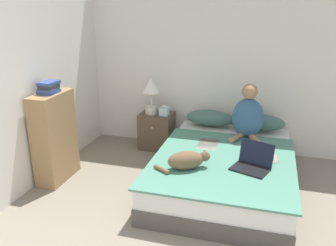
{
  "coord_description": "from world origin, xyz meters",
  "views": [
    {
      "loc": [
        0.39,
        -1.02,
        1.99
      ],
      "look_at": [
        -0.59,
        2.41,
        0.75
      ],
      "focal_mm": 38.0,
      "sensor_mm": 36.0,
      "label": 1
    }
  ],
  "objects": [
    {
      "name": "table_lamp",
      "position": [
        -1.12,
        3.41,
        0.83
      ],
      "size": [
        0.24,
        0.24,
        0.49
      ],
      "color": "beige",
      "rests_on": "nightstand"
    },
    {
      "name": "wall_side",
      "position": [
        -2.06,
        1.83,
        1.27
      ],
      "size": [
        0.05,
        4.66,
        2.55
      ],
      "color": "silver",
      "rests_on": "ground_plane"
    },
    {
      "name": "bookshelf",
      "position": [
        -1.88,
        2.23,
        0.51
      ],
      "size": [
        0.25,
        0.56,
        1.03
      ],
      "color": "#99754C",
      "rests_on": "ground_plane"
    },
    {
      "name": "nightstand",
      "position": [
        -1.05,
        3.43,
        0.25
      ],
      "size": [
        0.44,
        0.4,
        0.5
      ],
      "color": "brown",
      "rests_on": "ground_plane"
    },
    {
      "name": "wall_back",
      "position": [
        0.0,
        3.69,
        1.27
      ],
      "size": [
        5.07,
        0.05,
        2.55
      ],
      "color": "silver",
      "rests_on": "ground_plane"
    },
    {
      "name": "tissue_box",
      "position": [
        -0.92,
        3.38,
        0.56
      ],
      "size": [
        0.12,
        0.12,
        0.14
      ],
      "color": "silver",
      "rests_on": "nightstand"
    },
    {
      "name": "pillow_near",
      "position": [
        -0.31,
        3.45,
        0.5
      ],
      "size": [
        0.64,
        0.29,
        0.2
      ],
      "color": "#42665B",
      "rests_on": "bed"
    },
    {
      "name": "laptop_open",
      "position": [
        0.32,
        2.29,
        0.45
      ],
      "size": [
        0.43,
        0.4,
        0.25
      ],
      "rotation": [
        0.0,
        0.0,
        -0.35
      ],
      "color": "black",
      "rests_on": "bed"
    },
    {
      "name": "book_stack_top",
      "position": [
        -1.88,
        2.22,
        1.09
      ],
      "size": [
        0.2,
        0.24,
        0.13
      ],
      "color": "#334C8E",
      "rests_on": "bookshelf"
    },
    {
      "name": "bed",
      "position": [
        0.01,
        2.58,
        0.2
      ],
      "size": [
        1.46,
        2.06,
        0.4
      ],
      "color": "#4C4742",
      "rests_on": "ground_plane"
    },
    {
      "name": "cat_tabby",
      "position": [
        -0.31,
        2.1,
        0.49
      ],
      "size": [
        0.54,
        0.36,
        0.19
      ],
      "rotation": [
        0.0,
        0.0,
        0.51
      ],
      "color": "brown",
      "rests_on": "bed"
    },
    {
      "name": "person_sitting",
      "position": [
        0.2,
        3.14,
        0.67
      ],
      "size": [
        0.38,
        0.37,
        0.67
      ],
      "color": "#33567A",
      "rests_on": "bed"
    },
    {
      "name": "pillow_far",
      "position": [
        0.33,
        3.45,
        0.5
      ],
      "size": [
        0.64,
        0.29,
        0.2
      ],
      "color": "#42665B",
      "rests_on": "bed"
    }
  ]
}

